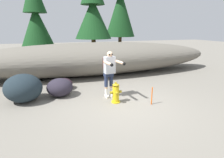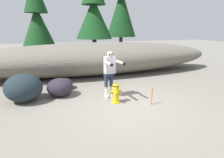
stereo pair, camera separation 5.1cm
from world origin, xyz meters
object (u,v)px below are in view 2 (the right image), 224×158
(utility_worker, at_px, (110,69))
(boulder_large, at_px, (24,88))
(boulder_small, at_px, (64,84))
(boulder_mid, at_px, (60,87))
(fire_hydrant, at_px, (116,93))
(survey_stake, at_px, (152,96))

(utility_worker, height_order, boulder_large, utility_worker)
(boulder_large, xyz_separation_m, boulder_small, (1.36, 0.96, -0.26))
(utility_worker, xyz_separation_m, boulder_large, (-2.90, 0.56, -0.58))
(utility_worker, relative_size, boulder_large, 1.34)
(boulder_mid, height_order, boulder_small, boulder_mid)
(boulder_large, relative_size, boulder_small, 1.66)
(fire_hydrant, height_order, boulder_mid, fire_hydrant)
(utility_worker, bearing_deg, survey_stake, 40.29)
(utility_worker, distance_m, survey_stake, 1.71)
(fire_hydrant, relative_size, boulder_large, 0.57)
(boulder_mid, relative_size, boulder_small, 1.25)
(utility_worker, bearing_deg, boulder_large, -108.41)
(fire_hydrant, relative_size, utility_worker, 0.43)
(survey_stake, bearing_deg, utility_worker, 137.69)
(boulder_small, bearing_deg, utility_worker, -44.64)
(boulder_large, relative_size, boulder_mid, 1.33)
(fire_hydrant, distance_m, survey_stake, 1.19)
(survey_stake, bearing_deg, boulder_large, 158.41)
(fire_hydrant, distance_m, utility_worker, 0.89)
(utility_worker, distance_m, boulder_small, 2.32)
(utility_worker, xyz_separation_m, boulder_mid, (-1.70, 0.72, -0.73))
(utility_worker, bearing_deg, boulder_small, -142.04)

